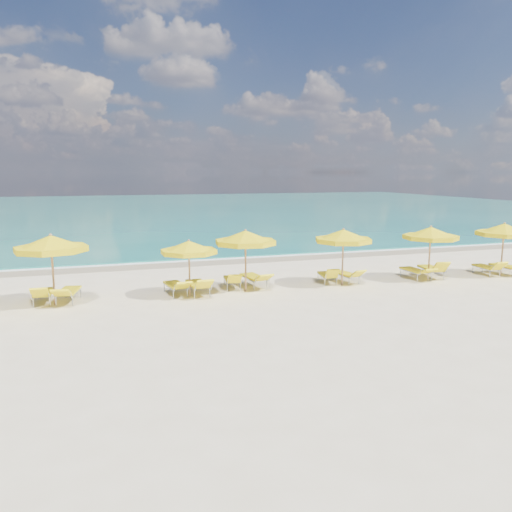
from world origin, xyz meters
name	(u,v)px	position (x,y,z in m)	size (l,w,h in m)	color
ground_plane	(267,291)	(0.00, 0.00, 0.00)	(120.00, 120.00, 0.00)	beige
ocean	(147,209)	(0.00, 48.00, 0.00)	(120.00, 80.00, 0.30)	#136E62
wet_sand_band	(223,261)	(0.00, 7.40, 0.00)	(120.00, 2.60, 0.01)	tan
foam_line	(219,258)	(0.00, 8.20, 0.00)	(120.00, 1.20, 0.03)	white
whitecap_near	(104,242)	(-6.00, 17.00, 0.00)	(14.00, 0.36, 0.05)	white
whitecap_far	(264,226)	(8.00, 24.00, 0.00)	(18.00, 0.30, 0.05)	white
umbrella_1	(51,244)	(-8.06, 0.32, 2.23)	(2.96, 2.96, 2.62)	tan
umbrella_2	(189,248)	(-3.15, 0.11, 1.90)	(2.85, 2.85, 2.23)	tan
umbrella_3	(245,238)	(-0.82, 0.33, 2.15)	(3.06, 3.06, 2.53)	tan
umbrella_4	(343,236)	(3.39, 0.03, 2.09)	(2.51, 2.51, 2.46)	tan
umbrella_5	(431,234)	(7.58, -0.18, 2.08)	(2.85, 2.85, 2.44)	tan
umbrella_6	(504,230)	(11.36, -0.47, 2.13)	(2.75, 2.75, 2.50)	tan
lounger_1_left	(44,297)	(-8.47, 0.75, 0.23)	(0.69, 1.86, 0.83)	#A5A8AD
lounger_1_right	(68,296)	(-7.61, 0.61, 0.24)	(1.02, 2.07, 0.78)	#A5A8AD
lounger_2_left	(176,289)	(-3.63, 0.51, 0.23)	(0.89, 1.97, 0.76)	#A5A8AD
lounger_2_right	(198,288)	(-2.80, 0.27, 0.25)	(0.77, 2.06, 0.86)	#A5A8AD
lounger_3_left	(232,283)	(-1.23, 0.91, 0.22)	(0.83, 1.81, 0.81)	#A5A8AD
lounger_3_right	(254,281)	(-0.28, 0.89, 0.24)	(0.92, 2.11, 0.78)	#A5A8AD
lounger_4_left	(327,278)	(2.96, 0.58, 0.21)	(0.85, 1.73, 0.82)	#A5A8AD
lounger_4_right	(346,277)	(3.84, 0.49, 0.21)	(0.84, 1.82, 0.73)	#A5A8AD
lounger_5_left	(415,274)	(7.12, 0.16, 0.23)	(0.68, 1.96, 0.70)	#A5A8AD
lounger_5_right	(431,272)	(8.01, 0.17, 0.25)	(1.02, 2.03, 0.94)	#A5A8AD
lounger_6_left	(487,270)	(10.87, -0.13, 0.22)	(0.71, 1.81, 0.82)	#A5A8AD
lounger_6_right	(506,270)	(11.84, -0.30, 0.23)	(0.80, 1.94, 0.78)	#A5A8AD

